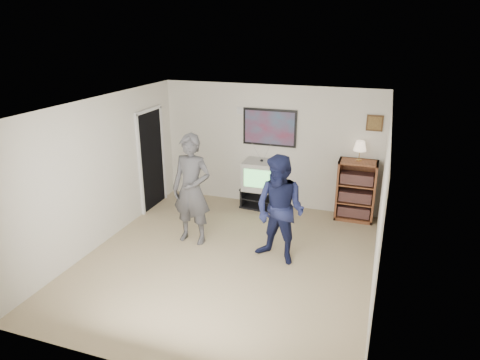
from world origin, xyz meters
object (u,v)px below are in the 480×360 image
Objects in this scene: media_stand at (262,198)px; crt_television at (261,175)px; person_tall at (192,190)px; person_short at (280,210)px; bookshelf at (356,191)px.

media_stand is 0.50m from crt_television.
media_stand is at bearing 69.90° from person_tall.
media_stand is at bearing 130.31° from person_short.
media_stand is 0.74× the size of bookshelf.
person_short reaches higher than crt_television.
crt_television is at bearing 130.93° from person_short.
bookshelf is 0.68× the size of person_short.
person_short is (0.84, -1.96, 0.66)m from media_stand.
crt_television is at bearing 70.60° from person_tall.
crt_television is 0.59× the size of bookshelf.
media_stand is 2.23m from person_short.
crt_television is (-0.03, 0.00, 0.50)m from media_stand.
bookshelf is 3.20m from person_tall.
person_tall is 1.10× the size of person_short.
bookshelf is at bearing 0.22° from crt_television.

